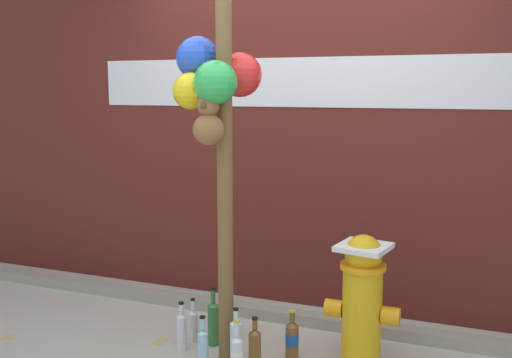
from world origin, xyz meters
name	(u,v)px	position (x,y,z in m)	size (l,w,h in m)	color
building_wall	(305,88)	(0.00, 1.40, 1.62)	(10.00, 0.21, 3.25)	#561E19
curb_strip	(284,315)	(0.00, 0.95, 0.04)	(8.00, 0.12, 0.08)	gray
memorial_post	(217,59)	(-0.17, 0.26, 1.78)	(0.63, 0.50, 3.05)	brown
fire_hydrant	(362,297)	(0.63, 0.51, 0.41)	(0.44, 0.32, 0.79)	gold
bottle_0	(255,348)	(0.07, 0.21, 0.13)	(0.07, 0.07, 0.32)	brown
bottle_1	(236,343)	(-0.04, 0.18, 0.16)	(0.07, 0.07, 0.37)	#B2DBEA
bottle_2	(292,339)	(0.23, 0.42, 0.13)	(0.08, 0.08, 0.31)	brown
bottle_3	(203,345)	(-0.23, 0.15, 0.12)	(0.06, 0.06, 0.31)	#93CCE0
bottle_4	(193,324)	(-0.44, 0.43, 0.11)	(0.06, 0.06, 0.29)	silver
bottle_5	(213,322)	(-0.29, 0.42, 0.15)	(0.07, 0.07, 0.38)	#337038
bottle_7	(182,329)	(-0.45, 0.29, 0.13)	(0.06, 0.06, 0.31)	silver
litter_0	(161,341)	(-0.64, 0.34, 0.00)	(0.12, 0.06, 0.01)	tan
litter_1	(6,338)	(-1.61, 0.01, 0.00)	(0.11, 0.07, 0.01)	tan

